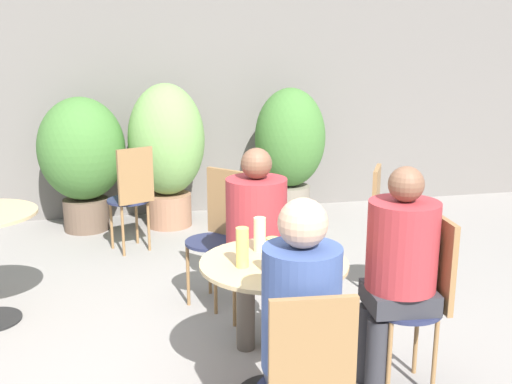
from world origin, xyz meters
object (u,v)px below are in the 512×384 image
at_px(seated_person_2, 257,229).
at_px(beer_glass_1, 242,247).
at_px(bistro_chair_5, 132,191).
at_px(potted_plant_2, 290,145).
at_px(bistro_chair_4, 220,224).
at_px(seated_person_0, 300,321).
at_px(beer_glass_2, 273,256).
at_px(bistro_chair_0, 307,383).
at_px(bistro_chair_1, 424,289).
at_px(beer_glass_3, 308,245).
at_px(beer_glass_0, 260,234).
at_px(bistro_chair_2, 254,245).
at_px(cafe_table_near, 274,294).
at_px(bistro_chair_3, 386,220).
at_px(potted_plant_1, 167,147).
at_px(seated_person_1, 398,261).
at_px(potted_plant_0, 82,154).

distance_m(seated_person_2, beer_glass_1, 0.71).
relative_size(bistro_chair_5, potted_plant_2, 0.69).
height_order(bistro_chair_4, seated_person_2, seated_person_2).
height_order(bistro_chair_5, seated_person_0, seated_person_0).
bearing_deg(beer_glass_2, bistro_chair_0, -91.95).
bearing_deg(bistro_chair_1, seated_person_0, -50.75).
xyz_separation_m(bistro_chair_5, beer_glass_3, (0.80, -2.38, 0.26)).
xyz_separation_m(seated_person_0, potted_plant_2, (1.00, 3.71, 0.03)).
height_order(beer_glass_0, beer_glass_1, beer_glass_1).
height_order(bistro_chair_0, beer_glass_0, bistro_chair_0).
bearing_deg(bistro_chair_2, cafe_table_near, -90.00).
relative_size(cafe_table_near, bistro_chair_2, 0.80).
relative_size(bistro_chair_3, potted_plant_2, 0.69).
height_order(bistro_chair_4, potted_plant_1, potted_plant_1).
bearing_deg(seated_person_1, bistro_chair_2, -140.89).
bearing_deg(seated_person_2, potted_plant_1, 102.82).
distance_m(seated_person_0, seated_person_2, 1.27).
bearing_deg(potted_plant_0, beer_glass_0, -70.70).
height_order(bistro_chair_3, potted_plant_2, potted_plant_2).
xyz_separation_m(bistro_chair_5, potted_plant_0, (-0.44, 0.77, 0.19)).
xyz_separation_m(bistro_chair_3, potted_plant_2, (-0.15, 1.98, 0.22)).
height_order(bistro_chair_0, bistro_chair_3, same).
bearing_deg(potted_plant_1, beer_glass_1, -87.86).
xyz_separation_m(beer_glass_1, beer_glass_2, (0.12, -0.13, -0.01)).
xyz_separation_m(bistro_chair_0, beer_glass_2, (0.02, 0.61, 0.27)).
bearing_deg(bistro_chair_0, beer_glass_0, -87.06).
height_order(seated_person_2, potted_plant_0, potted_plant_0).
bearing_deg(bistro_chair_3, bistro_chair_4, 111.01).
bearing_deg(seated_person_0, potted_plant_2, -100.08).
relative_size(seated_person_2, beer_glass_0, 6.74).
bearing_deg(beer_glass_0, bistro_chair_3, 39.51).
height_order(bistro_chair_0, bistro_chair_1, same).
xyz_separation_m(bistro_chair_1, bistro_chair_5, (-1.41, 2.44, 0.00)).
bearing_deg(beer_glass_3, seated_person_0, -109.92).
xyz_separation_m(bistro_chair_2, beer_glass_1, (-0.23, -0.81, 0.28)).
xyz_separation_m(bistro_chair_2, potted_plant_1, (-0.35, 2.32, 0.24)).
relative_size(bistro_chair_5, beer_glass_2, 5.25).
relative_size(bistro_chair_2, bistro_chair_5, 1.00).
bearing_deg(seated_person_2, beer_glass_0, -95.86).
xyz_separation_m(bistro_chair_4, beer_glass_0, (0.03, -1.09, 0.27)).
bearing_deg(beer_glass_1, seated_person_1, -1.47).
relative_size(cafe_table_near, beer_glass_1, 3.82).
height_order(bistro_chair_2, seated_person_1, seated_person_1).
distance_m(bistro_chair_0, potted_plant_1, 3.89).
distance_m(bistro_chair_2, potted_plant_2, 2.47).
height_order(bistro_chair_1, seated_person_0, seated_person_0).
xyz_separation_m(bistro_chair_0, bistro_chair_1, (0.84, 0.71, 0.00)).
height_order(bistro_chair_4, bistro_chair_5, same).
height_order(beer_glass_3, potted_plant_2, potted_plant_2).
bearing_deg(bistro_chair_5, potted_plant_0, -83.92).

